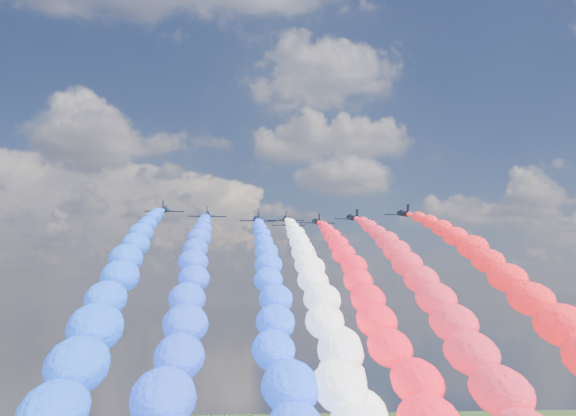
{
  "coord_description": "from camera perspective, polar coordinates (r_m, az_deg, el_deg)",
  "views": [
    {
      "loc": [
        -12.51,
        -147.38,
        90.65
      ],
      "look_at": [
        0.0,
        4.0,
        111.62
      ],
      "focal_mm": 41.48,
      "sensor_mm": 36.0,
      "label": 1
    }
  ],
  "objects": [
    {
      "name": "jet_5",
      "position": [
        163.38,
        2.49,
        -1.18
      ],
      "size": [
        8.66,
        11.74,
        4.25
      ],
      "primitive_type": null,
      "rotation": [
        0.16,
        0.0,
        0.02
      ],
      "color": "black"
    },
    {
      "name": "trail_2",
      "position": [
        106.5,
        -1.72,
        -7.3
      ],
      "size": [
        6.4,
        100.15,
        40.75
      ],
      "primitive_type": null,
      "color": "#1D4DFF"
    },
    {
      "name": "trail_5",
      "position": [
        111.24,
        5.9,
        -7.28
      ],
      "size": [
        6.4,
        100.15,
        40.75
      ],
      "primitive_type": null,
      "color": "red"
    },
    {
      "name": "trail_6",
      "position": [
        104.7,
        10.78,
        -7.15
      ],
      "size": [
        6.4,
        100.15,
        40.75
      ],
      "primitive_type": null,
      "color": "red"
    },
    {
      "name": "trail_3",
      "position": [
        105.72,
        2.02,
        -7.29
      ],
      "size": [
        6.4,
        100.15,
        40.75
      ],
      "primitive_type": null,
      "color": "white"
    },
    {
      "name": "trail_4",
      "position": [
        115.85,
        2.19,
        -7.34
      ],
      "size": [
        6.4,
        100.15,
        40.75
      ],
      "primitive_type": null,
      "color": "white"
    },
    {
      "name": "jet_2",
      "position": [
        159.21,
        -2.67,
        -1.01
      ],
      "size": [
        9.1,
        12.06,
        4.25
      ],
      "primitive_type": null,
      "rotation": [
        0.16,
        0.0,
        0.06
      ],
      "color": "black"
    },
    {
      "name": "trail_0",
      "position": [
        91.99,
        -14.07,
        -6.98
      ],
      "size": [
        6.4,
        100.15,
        40.75
      ],
      "primitive_type": null,
      "color": "blue"
    },
    {
      "name": "jet_0",
      "position": [
        144.44,
        -10.55,
        -0.18
      ],
      "size": [
        8.83,
        11.87,
        4.25
      ],
      "primitive_type": null,
      "rotation": [
        0.16,
        0.0,
        0.03
      ],
      "color": "black"
    },
    {
      "name": "jet_3",
      "position": [
        158.24,
        -0.2,
        -0.97
      ],
      "size": [
        9.03,
        12.01,
        4.25
      ],
      "primitive_type": null,
      "rotation": [
        0.16,
        0.0,
        -0.05
      ],
      "color": "black"
    },
    {
      "name": "trail_1",
      "position": [
        98.87,
        -8.24,
        -7.18
      ],
      "size": [
        6.4,
        100.15,
        40.75
      ],
      "primitive_type": null,
      "color": "blue"
    },
    {
      "name": "jet_7",
      "position": [
        149.87,
        9.88,
        -0.47
      ],
      "size": [
        8.62,
        11.72,
        4.25
      ],
      "primitive_type": null,
      "rotation": [
        0.16,
        0.0,
        -0.01
      ],
      "color": "black"
    },
    {
      "name": "jet_1",
      "position": [
        151.63,
        -6.93,
        -0.62
      ],
      "size": [
        8.7,
        11.77,
        4.25
      ],
      "primitive_type": null,
      "rotation": [
        0.16,
        0.0,
        0.02
      ],
      "color": "black"
    },
    {
      "name": "jet_4",
      "position": [
        168.28,
        0.05,
        -1.39
      ],
      "size": [
        9.12,
        12.07,
        4.25
      ],
      "primitive_type": null,
      "rotation": [
        0.16,
        0.0,
        -0.06
      ],
      "color": "black"
    },
    {
      "name": "trail_7",
      "position": [
        99.59,
        17.64,
        -6.9
      ],
      "size": [
        6.4,
        100.15,
        40.75
      ],
      "primitive_type": null,
      "color": "red"
    },
    {
      "name": "jet_6",
      "position": [
        156.23,
        5.58,
        -0.85
      ],
      "size": [
        9.25,
        12.16,
        4.25
      ],
      "primitive_type": null,
      "rotation": [
        0.16,
        0.0,
        0.07
      ],
      "color": "black"
    }
  ]
}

